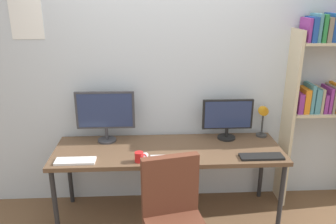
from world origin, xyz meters
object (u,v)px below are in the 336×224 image
(desk_lamp, at_px, (264,114))
(keyboard_center, at_px, (170,159))
(monitor_right, at_px, (227,117))
(coffee_mug, at_px, (139,157))
(computer_mouse, at_px, (145,155))
(keyboard_right, at_px, (261,157))
(desk, at_px, (168,154))
(bookshelf, at_px, (327,86))
(monitor_left, at_px, (105,113))
(keyboard_left, at_px, (75,161))

(desk_lamp, distance_m, keyboard_center, 1.10)
(monitor_right, relative_size, keyboard_center, 1.47)
(keyboard_center, relative_size, coffee_mug, 3.20)
(computer_mouse, bearing_deg, keyboard_right, -3.88)
(monitor_right, distance_m, coffee_mug, 1.00)
(keyboard_right, bearing_deg, desk, 164.39)
(computer_mouse, distance_m, coffee_mug, 0.11)
(keyboard_center, bearing_deg, keyboard_right, 0.00)
(desk, relative_size, bookshelf, 1.09)
(monitor_right, bearing_deg, keyboard_center, -143.61)
(desk, bearing_deg, monitor_left, 160.51)
(monitor_right, xyz_separation_m, coffee_mug, (-0.86, -0.46, -0.18))
(keyboard_right, bearing_deg, coffee_mug, -178.90)
(bookshelf, bearing_deg, monitor_left, -179.51)
(keyboard_left, distance_m, keyboard_center, 0.82)
(monitor_left, height_order, keyboard_center, monitor_left)
(desk_lamp, bearing_deg, keyboard_right, -108.02)
(desk, distance_m, desk_lamp, 1.04)
(desk, xyz_separation_m, monitor_left, (-0.60, 0.21, 0.35))
(desk_lamp, distance_m, keyboard_right, 0.54)
(monitor_right, bearing_deg, keyboard_left, -162.74)
(coffee_mug, bearing_deg, bookshelf, 14.70)
(keyboard_center, bearing_deg, computer_mouse, 161.86)
(keyboard_left, bearing_deg, desk_lamp, 14.40)
(monitor_left, relative_size, computer_mouse, 5.91)
(keyboard_right, height_order, coffee_mug, coffee_mug)
(monitor_left, relative_size, monitor_right, 1.13)
(monitor_left, bearing_deg, desk, -19.49)
(desk_lamp, distance_m, coffee_mug, 1.34)
(bookshelf, distance_m, coffee_mug, 1.96)
(monitor_left, bearing_deg, computer_mouse, -44.01)
(bookshelf, bearing_deg, desk_lamp, 179.97)
(keyboard_right, xyz_separation_m, coffee_mug, (-1.09, -0.02, 0.04))
(desk, distance_m, keyboard_center, 0.24)
(desk_lamp, relative_size, keyboard_left, 1.07)
(desk_lamp, bearing_deg, coffee_mug, -158.73)
(monitor_right, bearing_deg, keyboard_right, -63.22)
(desk_lamp, xyz_separation_m, coffee_mug, (-1.24, -0.48, -0.20))
(desk, relative_size, desk_lamp, 5.75)
(keyboard_left, relative_size, keyboard_right, 0.90)
(keyboard_right, bearing_deg, bookshelf, 31.63)
(monitor_left, distance_m, computer_mouse, 0.60)
(keyboard_left, height_order, coffee_mug, coffee_mug)
(desk_lamp, xyz_separation_m, keyboard_center, (-0.97, -0.46, -0.23))
(keyboard_left, distance_m, computer_mouse, 0.61)
(bookshelf, height_order, keyboard_center, bookshelf)
(monitor_left, height_order, keyboard_right, monitor_left)
(keyboard_left, distance_m, coffee_mug, 0.56)
(desk_lamp, relative_size, keyboard_center, 1.10)
(keyboard_left, bearing_deg, computer_mouse, 6.60)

